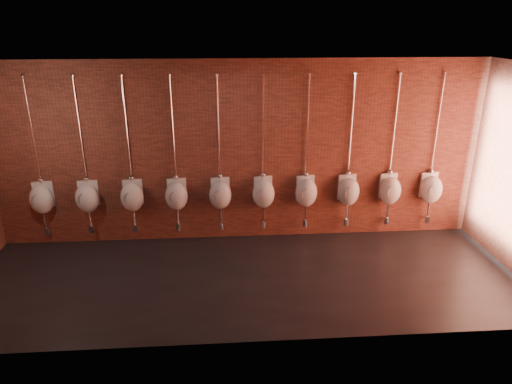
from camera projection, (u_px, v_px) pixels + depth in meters
ground at (246, 278)px, 7.12m from camera, size 8.50×8.50×0.00m
room_shell at (245, 154)px, 6.41m from camera, size 8.54×3.04×3.22m
urinal_0 at (42, 199)px, 7.83m from camera, size 0.45×0.41×2.72m
urinal_1 at (87, 197)px, 7.88m from camera, size 0.45×0.41×2.72m
urinal_2 at (132, 196)px, 7.94m from camera, size 0.45×0.41×2.72m
urinal_3 at (176, 195)px, 7.99m from camera, size 0.45×0.41×2.72m
urinal_4 at (220, 194)px, 8.04m from camera, size 0.45×0.41×2.72m
urinal_5 at (263, 193)px, 8.09m from camera, size 0.45×0.41×2.72m
urinal_6 at (306, 192)px, 8.14m from camera, size 0.45×0.41×2.72m
urinal_7 at (348, 191)px, 8.20m from camera, size 0.45×0.41×2.72m
urinal_8 at (390, 190)px, 8.25m from camera, size 0.45×0.41×2.72m
urinal_9 at (431, 189)px, 8.30m from camera, size 0.45×0.41×2.72m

